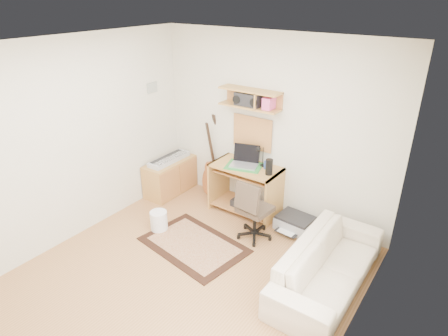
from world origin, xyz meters
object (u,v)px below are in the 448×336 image
Objects in this scene: desk at (245,189)px; sofa at (329,258)px; task_chair at (255,209)px; printer at (295,223)px; cabinet at (170,176)px.

desk is 0.54× the size of sofa.
printer is (0.37, 0.50, -0.35)m from task_chair.
desk is 0.68m from task_chair.
task_chair reaches higher than printer.
printer is at bearing 43.75° from sofa.
printer is (0.83, 0.00, -0.29)m from desk.
task_chair is at bearing -121.99° from printer.
desk is at bearing 139.19° from task_chair.
desk reaches higher than printer.
cabinet is (-1.81, 0.32, -0.16)m from task_chair.
sofa is at bearing -26.89° from desk.
task_chair is 0.97× the size of cabinet.
desk is 2.02× the size of printer.
sofa is (1.15, -0.33, -0.08)m from task_chair.
desk is at bearing 63.11° from sofa.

